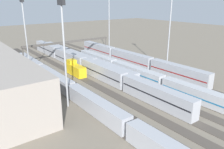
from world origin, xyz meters
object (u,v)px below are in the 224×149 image
object	(u,v)px
train_on_track_5	(75,69)
train_on_track_2	(136,73)
train_on_track_4	(84,64)
signal_gantry	(69,43)
light_mast_0	(109,17)
light_mast_1	(64,41)
train_on_track_0	(131,58)
light_mast_3	(25,27)
train_on_track_3	(80,58)
light_mast_2	(170,18)
train_on_track_7	(72,90)

from	to	relation	value
train_on_track_5	train_on_track_2	world-z (taller)	train_on_track_5
train_on_track_5	train_on_track_2	xyz separation A→B (m)	(-15.69, -15.00, -0.14)
train_on_track_4	signal_gantry	xyz separation A→B (m)	(17.11, -2.50, 5.12)
train_on_track_2	light_mast_0	distance (m)	38.44
train_on_track_2	signal_gantry	bearing A→B (deg)	12.03
light_mast_1	signal_gantry	world-z (taller)	light_mast_1
train_on_track_0	light_mast_3	bearing A→B (deg)	68.69
light_mast_0	light_mast_3	world-z (taller)	light_mast_0
train_on_track_3	light_mast_2	size ratio (longest dim) A/B	2.24
train_on_track_5	light_mast_0	size ratio (longest dim) A/B	0.34
train_on_track_7	light_mast_0	size ratio (longest dim) A/B	3.27
train_on_track_2	signal_gantry	distance (m)	36.42
train_on_track_7	train_on_track_3	bearing A→B (deg)	-32.52
train_on_track_5	train_on_track_4	bearing A→B (deg)	-64.57
train_on_track_3	train_on_track_0	bearing A→B (deg)	-136.81
train_on_track_3	light_mast_2	distance (m)	41.19
train_on_track_5	light_mast_1	size ratio (longest dim) A/B	0.39
train_on_track_4	light_mast_3	distance (m)	24.63
train_on_track_2	signal_gantry	xyz separation A→B (m)	(35.18, 7.50, 5.72)
train_on_track_5	light_mast_0	xyz separation A→B (m)	(16.85, -27.22, 16.26)
light_mast_0	train_on_track_4	bearing A→B (deg)	123.09
train_on_track_7	light_mast_0	bearing A→B (deg)	-47.95
train_on_track_0	train_on_track_7	xyz separation A→B (m)	(-15.39, 35.00, -0.58)
train_on_track_7	light_mast_3	size ratio (longest dim) A/B	3.65
train_on_track_2	light_mast_3	bearing A→B (deg)	43.19
train_on_track_3	light_mast_1	size ratio (longest dim) A/B	2.78
train_on_track_0	train_on_track_4	bearing A→B (deg)	79.52
train_on_track_2	light_mast_0	bearing A→B (deg)	-20.58
train_on_track_7	train_on_track_4	distance (m)	24.28
train_on_track_0	signal_gantry	distance (m)	27.68
train_on_track_7	signal_gantry	size ratio (longest dim) A/B	2.39
light_mast_2	signal_gantry	xyz separation A→B (m)	(37.30, 20.53, -12.11)
train_on_track_7	train_on_track_4	size ratio (longest dim) A/B	1.00
light_mast_3	signal_gantry	distance (m)	22.45
train_on_track_5	train_on_track_4	size ratio (longest dim) A/B	0.10
train_on_track_7	light_mast_3	world-z (taller)	light_mast_3
train_on_track_0	train_on_track_3	bearing A→B (deg)	43.19
train_on_track_0	light_mast_0	xyz separation A→B (m)	(18.18, -2.22, 15.82)
train_on_track_3	light_mast_2	xyz separation A→B (m)	(-32.46, -18.03, 17.83)
train_on_track_0	train_on_track_2	bearing A→B (deg)	145.15
train_on_track_4	light_mast_1	bearing A→B (deg)	141.98
light_mast_3	train_on_track_2	bearing A→B (deg)	-136.81
train_on_track_3	light_mast_3	distance (m)	26.57
light_mast_0	light_mast_3	distance (m)	39.48
train_on_track_0	train_on_track_4	distance (m)	20.34
signal_gantry	train_on_track_3	bearing A→B (deg)	-152.66
train_on_track_4	light_mast_2	bearing A→B (deg)	-131.23
train_on_track_5	train_on_track_7	bearing A→B (deg)	149.10
light_mast_0	light_mast_2	world-z (taller)	light_mast_2
train_on_track_4	signal_gantry	size ratio (longest dim) A/B	2.39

